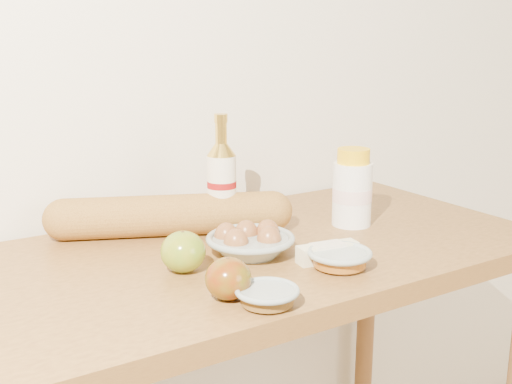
{
  "coord_description": "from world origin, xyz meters",
  "views": [
    {
      "loc": [
        -0.62,
        0.16,
        1.31
      ],
      "look_at": [
        0.0,
        1.15,
        1.02
      ],
      "focal_mm": 45.0,
      "sensor_mm": 36.0,
      "label": 1
    }
  ],
  "objects_px": {
    "bourbon_bottle": "(222,185)",
    "baguette": "(171,215)",
    "egg_bowl": "(250,242)",
    "cream_bottle": "(352,190)",
    "table": "(248,306)"
  },
  "relations": [
    {
      "from": "table",
      "to": "cream_bottle",
      "type": "bearing_deg",
      "value": 2.89
    },
    {
      "from": "bourbon_bottle",
      "to": "baguette",
      "type": "relative_size",
      "value": 0.5
    },
    {
      "from": "table",
      "to": "cream_bottle",
      "type": "xyz_separation_m",
      "value": [
        0.28,
        0.01,
        0.2
      ]
    },
    {
      "from": "cream_bottle",
      "to": "egg_bowl",
      "type": "relative_size",
      "value": 0.8
    },
    {
      "from": "egg_bowl",
      "to": "cream_bottle",
      "type": "bearing_deg",
      "value": 9.19
    },
    {
      "from": "table",
      "to": "baguette",
      "type": "bearing_deg",
      "value": 120.37
    },
    {
      "from": "cream_bottle",
      "to": "table",
      "type": "bearing_deg",
      "value": -153.07
    },
    {
      "from": "egg_bowl",
      "to": "baguette",
      "type": "height_order",
      "value": "baguette"
    },
    {
      "from": "egg_bowl",
      "to": "bourbon_bottle",
      "type": "bearing_deg",
      "value": 80.38
    },
    {
      "from": "table",
      "to": "egg_bowl",
      "type": "distance_m",
      "value": 0.15
    },
    {
      "from": "cream_bottle",
      "to": "baguette",
      "type": "height_order",
      "value": "cream_bottle"
    },
    {
      "from": "bourbon_bottle",
      "to": "baguette",
      "type": "height_order",
      "value": "bourbon_bottle"
    },
    {
      "from": "table",
      "to": "bourbon_bottle",
      "type": "distance_m",
      "value": 0.26
    },
    {
      "from": "table",
      "to": "egg_bowl",
      "type": "height_order",
      "value": "egg_bowl"
    },
    {
      "from": "cream_bottle",
      "to": "baguette",
      "type": "relative_size",
      "value": 0.34
    }
  ]
}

